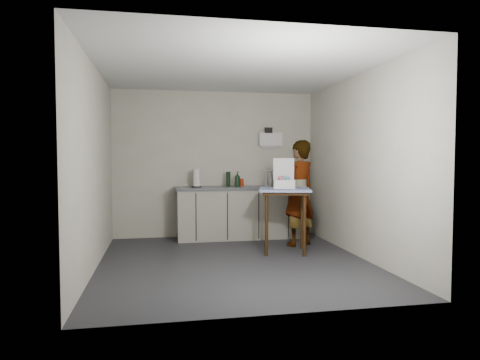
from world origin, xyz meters
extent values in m
plane|color=#27272C|center=(0.00, 0.00, 0.00)|extent=(4.00, 4.00, 0.00)
cube|color=beige|center=(0.00, 1.99, 1.30)|extent=(3.60, 0.02, 2.60)
cube|color=beige|center=(1.79, 0.00, 1.30)|extent=(0.02, 4.00, 2.60)
cube|color=beige|center=(-1.79, 0.00, 1.30)|extent=(0.02, 4.00, 2.60)
cube|color=white|center=(0.00, 0.00, 2.60)|extent=(3.60, 4.00, 0.01)
cube|color=black|center=(0.40, 1.70, 0.04)|extent=(2.20, 0.52, 0.08)
cube|color=#B3AF9F|center=(0.40, 1.70, 0.43)|extent=(2.20, 0.58, 0.86)
cube|color=#555760|center=(0.40, 1.70, 0.89)|extent=(2.24, 0.62, 0.05)
cube|color=black|center=(-0.40, 1.41, 0.43)|extent=(0.02, 0.01, 0.80)
cube|color=black|center=(0.13, 1.41, 0.43)|extent=(0.02, 0.01, 0.80)
cube|color=black|center=(0.67, 1.41, 0.43)|extent=(0.01, 0.01, 0.80)
cube|color=black|center=(1.20, 1.41, 0.43)|extent=(0.02, 0.01, 0.80)
cube|color=white|center=(1.00, 1.92, 1.75)|extent=(0.42, 0.16, 0.24)
cube|color=white|center=(1.00, 1.97, 1.61)|extent=(0.30, 0.06, 0.04)
cube|color=black|center=(0.95, 1.83, 1.91)|extent=(0.14, 0.02, 0.10)
cylinder|color=#38200C|center=(0.51, 0.27, 0.44)|extent=(0.05, 0.05, 0.88)
cylinder|color=#38200C|center=(1.04, 0.13, 0.44)|extent=(0.05, 0.05, 0.88)
cylinder|color=#38200C|center=(0.65, 0.79, 0.44)|extent=(0.05, 0.05, 0.88)
cylinder|color=#38200C|center=(1.18, 0.65, 0.44)|extent=(0.05, 0.05, 0.88)
cube|color=#38200C|center=(0.85, 0.46, 0.90)|extent=(0.80, 0.80, 0.04)
cube|color=navy|center=(0.85, 0.46, 0.94)|extent=(0.91, 0.91, 0.03)
imported|color=#B2A593|center=(1.21, 0.90, 0.85)|extent=(0.74, 0.64, 1.70)
imported|color=black|center=(0.34, 1.62, 1.04)|extent=(0.13, 0.13, 0.26)
cylinder|color=red|center=(0.44, 1.75, 0.98)|extent=(0.07, 0.07, 0.13)
cylinder|color=black|center=(0.19, 1.71, 1.04)|extent=(0.08, 0.08, 0.26)
cylinder|color=black|center=(-0.36, 1.69, 0.92)|extent=(0.18, 0.18, 0.02)
cylinder|color=white|center=(-0.36, 1.69, 1.07)|extent=(0.12, 0.12, 0.30)
cube|color=white|center=(1.02, 1.66, 0.92)|extent=(0.41, 0.31, 0.02)
cylinder|color=white|center=(0.84, 1.53, 1.06)|extent=(0.01, 0.01, 0.27)
cylinder|color=white|center=(1.21, 1.53, 1.06)|extent=(0.01, 0.01, 0.27)
cylinder|color=white|center=(0.84, 1.79, 1.06)|extent=(0.01, 0.01, 0.27)
cylinder|color=white|center=(1.21, 1.79, 1.06)|extent=(0.01, 0.01, 0.27)
cylinder|color=white|center=(0.92, 1.66, 1.04)|extent=(0.05, 0.23, 0.23)
cylinder|color=white|center=(1.00, 1.66, 1.04)|extent=(0.05, 0.23, 0.23)
cylinder|color=white|center=(1.08, 1.66, 1.04)|extent=(0.05, 0.23, 0.23)
cube|color=white|center=(0.85, 0.53, 0.96)|extent=(0.39, 0.39, 0.01)
cube|color=white|center=(0.82, 0.38, 1.03)|extent=(0.31, 0.09, 0.12)
cube|color=white|center=(0.89, 0.68, 1.03)|extent=(0.31, 0.09, 0.12)
cube|color=white|center=(0.70, 0.57, 1.03)|extent=(0.09, 0.31, 0.12)
cube|color=white|center=(1.00, 0.49, 1.03)|extent=(0.09, 0.31, 0.12)
cube|color=white|center=(0.89, 0.69, 1.25)|extent=(0.31, 0.09, 0.32)
cylinder|color=white|center=(0.85, 0.53, 1.03)|extent=(0.21, 0.21, 0.12)
sphere|color=#FF5D96|center=(0.79, 0.51, 1.11)|extent=(0.07, 0.07, 0.07)
sphere|color=#579DED|center=(0.89, 0.48, 1.11)|extent=(0.07, 0.07, 0.07)
sphere|color=#60E98D|center=(0.87, 0.58, 1.11)|extent=(0.07, 0.07, 0.07)
sphere|color=#FF5D96|center=(0.82, 0.59, 1.11)|extent=(0.07, 0.07, 0.07)
camera|label=1|loc=(-1.00, -5.66, 1.42)|focal=32.00mm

